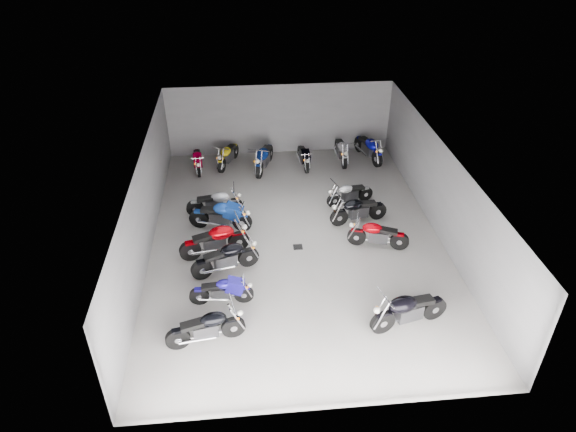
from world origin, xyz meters
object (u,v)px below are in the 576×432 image
motorcycle_right_a (408,310)px  motorcycle_back_b (228,155)px  motorcycle_left_c (226,258)px  motorcycle_back_c (264,157)px  motorcycle_left_f (215,203)px  motorcycle_left_e (221,216)px  motorcycle_back_a (198,160)px  motorcycle_left_b (222,291)px  motorcycle_back_f (369,148)px  drain_grate (298,247)px  motorcycle_back_d (304,156)px  motorcycle_right_d (377,235)px  motorcycle_left_a (207,328)px  motorcycle_back_e (341,150)px  motorcycle_left_d (215,241)px  motorcycle_right_f (349,193)px  motorcycle_right_e (358,210)px

motorcycle_right_a → motorcycle_back_b: motorcycle_right_a is taller
motorcycle_left_c → motorcycle_back_c: motorcycle_back_c is taller
motorcycle_left_c → motorcycle_left_f: size_ratio=1.03×
motorcycle_left_e → motorcycle_left_f: (-0.23, 0.97, -0.05)m
motorcycle_back_a → motorcycle_back_c: (2.86, -0.24, 0.10)m
motorcycle_left_b → motorcycle_back_f: size_ratio=0.83×
drain_grate → motorcycle_left_e: size_ratio=0.14×
motorcycle_back_d → motorcycle_right_d: bearing=101.0°
motorcycle_back_c → motorcycle_left_a: bearing=96.3°
motorcycle_back_d → motorcycle_right_a: bearing=94.9°
motorcycle_left_c → motorcycle_back_b: motorcycle_left_c is taller
motorcycle_left_a → motorcycle_right_a: bearing=79.9°
motorcycle_back_b → motorcycle_back_d: bearing=-164.2°
drain_grate → motorcycle_back_f: bearing=58.5°
motorcycle_left_f → motorcycle_back_a: size_ratio=1.09×
drain_grate → motorcycle_back_e: motorcycle_back_e is taller
motorcycle_left_c → motorcycle_back_c: 7.09m
motorcycle_left_d → motorcycle_left_a: bearing=-16.1°
motorcycle_left_c → motorcycle_left_b: bearing=-23.1°
motorcycle_back_e → motorcycle_back_f: (1.26, 0.06, 0.04)m
motorcycle_left_a → drain_grate: bearing=133.2°
motorcycle_right_a → motorcycle_right_f: size_ratio=1.23×
drain_grate → motorcycle_left_d: bearing=-177.1°
motorcycle_right_a → motorcycle_back_b: bearing=11.6°
motorcycle_back_a → drain_grate: bearing=115.5°
motorcycle_back_e → motorcycle_right_a: bearing=89.2°
drain_grate → motorcycle_left_c: 2.70m
motorcycle_left_c → motorcycle_back_e: 8.96m
motorcycle_back_b → motorcycle_right_f: bearing=163.9°
motorcycle_left_a → motorcycle_back_b: 10.43m
motorcycle_right_a → motorcycle_back_d: motorcycle_right_a is taller
motorcycle_left_f → motorcycle_right_f: (5.13, 0.28, -0.04)m
motorcycle_left_f → motorcycle_right_a: bearing=40.5°
motorcycle_left_e → motorcycle_back_f: 8.19m
motorcycle_right_d → motorcycle_left_c: bearing=115.7°
motorcycle_right_a → motorcycle_back_a: bearing=17.9°
motorcycle_left_b → motorcycle_left_e: 3.93m
motorcycle_left_c → motorcycle_right_a: (5.06, -2.88, 0.03)m
motorcycle_left_f → motorcycle_back_f: (6.74, 4.00, 0.06)m
motorcycle_back_b → motorcycle_left_f: bearing=105.9°
motorcycle_left_f → motorcycle_back_f: bearing=120.3°
drain_grate → motorcycle_left_a: 5.03m
motorcycle_left_c → motorcycle_back_c: (1.59, 6.91, 0.03)m
motorcycle_right_e → motorcycle_back_f: size_ratio=0.95×
motorcycle_back_d → motorcycle_left_a: bearing=64.2°
motorcycle_back_a → motorcycle_left_a: bearing=88.5°
motorcycle_left_f → motorcycle_right_d: 6.10m
motorcycle_right_a → motorcycle_right_f: motorcycle_right_a is taller
motorcycle_back_b → motorcycle_back_e: 5.03m
motorcycle_left_b → motorcycle_back_f: bearing=146.1°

